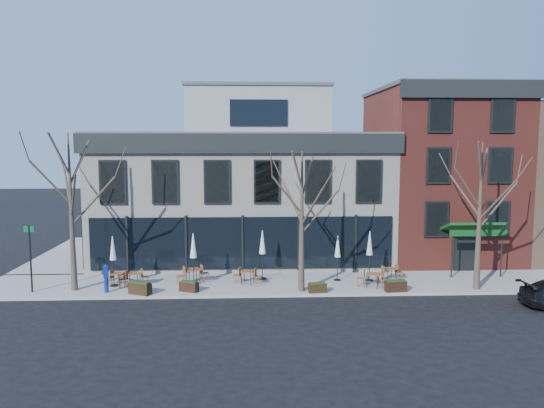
{
  "coord_description": "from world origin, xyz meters",
  "views": [
    {
      "loc": [
        0.37,
        -29.86,
        7.58
      ],
      "look_at": [
        1.78,
        2.0,
        3.9
      ],
      "focal_mm": 35.0,
      "sensor_mm": 36.0,
      "label": 1
    }
  ],
  "objects": [
    {
      "name": "planter_0",
      "position": [
        -5.01,
        -4.12,
        0.46
      ],
      "size": [
        1.2,
        0.87,
        0.62
      ],
      "color": "black",
      "rests_on": "sidewalk_front"
    },
    {
      "name": "umbrella_2",
      "position": [
        1.1,
        -1.47,
        2.06
      ],
      "size": [
        0.43,
        0.43,
        2.7
      ],
      "color": "black",
      "rests_on": "sidewalk_front"
    },
    {
      "name": "planter_3",
      "position": [
        7.73,
        -4.2,
        0.44
      ],
      "size": [
        1.1,
        0.53,
        0.59
      ],
      "color": "black",
      "rests_on": "sidewalk_front"
    },
    {
      "name": "cafe_set_5",
      "position": [
        8.01,
        -2.0,
        0.57
      ],
      "size": [
        1.58,
        0.75,
        0.81
      ],
      "color": "brown",
      "rests_on": "sidewalk_front"
    },
    {
      "name": "cafe_set_0",
      "position": [
        -6.41,
        -2.61,
        0.58
      ],
      "size": [
        1.61,
        1.0,
        0.84
      ],
      "color": "brown",
      "rests_on": "sidewalk_front"
    },
    {
      "name": "cafe_set_3",
      "position": [
        0.29,
        -2.38,
        0.58
      ],
      "size": [
        1.65,
        0.88,
        0.85
      ],
      "color": "brown",
      "rests_on": "sidewalk_front"
    },
    {
      "name": "umbrella_3",
      "position": [
        5.16,
        -1.94,
        1.89
      ],
      "size": [
        0.4,
        0.4,
        2.47
      ],
      "color": "black",
      "rests_on": "sidewalk_front"
    },
    {
      "name": "sign_pole",
      "position": [
        -10.5,
        -3.5,
        2.07
      ],
      "size": [
        0.5,
        0.1,
        3.4
      ],
      "color": "black",
      "rests_on": "sidewalk_front"
    },
    {
      "name": "sidewalk_front",
      "position": [
        3.25,
        -2.15,
        0.07
      ],
      "size": [
        33.5,
        4.7,
        0.15
      ],
      "primitive_type": "cube",
      "color": "gray",
      "rests_on": "ground"
    },
    {
      "name": "tree_mid",
      "position": [
        3.01,
        -3.9,
        3.79
      ],
      "size": [
        3.5,
        3.55,
        7.04
      ],
      "color": "#382B21",
      "rests_on": "sidewalk_front"
    },
    {
      "name": "sidewalk_side",
      "position": [
        -11.25,
        6.0,
        0.07
      ],
      "size": [
        4.5,
        12.0,
        0.15
      ],
      "primitive_type": "cube",
      "color": "gray",
      "rests_on": "ground"
    },
    {
      "name": "call_box",
      "position": [
        -6.75,
        -3.74,
        0.91
      ],
      "size": [
        0.28,
        0.28,
        1.43
      ],
      "color": "#0C24A5",
      "rests_on": "sidewalk_front"
    },
    {
      "name": "umbrella_0",
      "position": [
        -6.68,
        -2.56,
        2.02
      ],
      "size": [
        0.42,
        0.42,
        2.65
      ],
      "color": "black",
      "rests_on": "sidewalk_front"
    },
    {
      "name": "ground",
      "position": [
        0.0,
        0.0,
        0.0
      ],
      "size": [
        120.0,
        120.0,
        0.0
      ],
      "primitive_type": "plane",
      "color": "black",
      "rests_on": "ground"
    },
    {
      "name": "tree_right",
      "position": [
        12.01,
        -3.9,
        4.02
      ],
      "size": [
        3.72,
        3.77,
        7.48
      ],
      "color": "#382B21",
      "rests_on": "sidewalk_front"
    },
    {
      "name": "red_brick_building",
      "position": [
        13.0,
        4.98,
        5.64
      ],
      "size": [
        8.2,
        11.78,
        11.18
      ],
      "color": "maroon",
      "rests_on": "ground"
    },
    {
      "name": "planter_2",
      "position": [
        3.78,
        -4.2,
        0.4
      ],
      "size": [
        0.93,
        0.46,
        0.5
      ],
      "color": "black",
      "rests_on": "sidewalk_front"
    },
    {
      "name": "tree_corner",
      "position": [
        -8.49,
        -3.2,
        4.25
      ],
      "size": [
        3.93,
        3.98,
        7.92
      ],
      "color": "#382B21",
      "rests_on": "sidewalk_front"
    },
    {
      "name": "umbrella_4",
      "position": [
        6.86,
        -2.09,
        2.07
      ],
      "size": [
        0.44,
        0.44,
        2.72
      ],
      "color": "black",
      "rests_on": "sidewalk_front"
    },
    {
      "name": "cafe_set_4",
      "position": [
        6.75,
        -3.38,
        0.6
      ],
      "size": [
        1.71,
        0.96,
        0.88
      ],
      "color": "brown",
      "rests_on": "sidewalk_front"
    },
    {
      "name": "corner_building",
      "position": [
        0.07,
        5.07,
        4.72
      ],
      "size": [
        18.39,
        10.39,
        11.1
      ],
      "color": "silver",
      "rests_on": "ground"
    },
    {
      "name": "planter_1",
      "position": [
        -2.65,
        -3.75,
        0.41
      ],
      "size": [
        1.02,
        0.75,
        0.53
      ],
      "color": "black",
      "rests_on": "sidewalk_front"
    },
    {
      "name": "cafe_set_2",
      "position": [
        -2.62,
        -2.14,
        0.63
      ],
      "size": [
        1.82,
        1.09,
        0.94
      ],
      "color": "brown",
      "rests_on": "sidewalk_front"
    },
    {
      "name": "cafe_set_1",
      "position": [
        -5.65,
        -2.59,
        0.59
      ],
      "size": [
        1.64,
        1.04,
        0.86
      ],
      "color": "brown",
      "rests_on": "sidewalk_front"
    },
    {
      "name": "umbrella_1",
      "position": [
        -2.54,
        -2.45,
        2.09
      ],
      "size": [
        0.44,
        0.44,
        2.75
      ],
      "color": "black",
      "rests_on": "sidewalk_front"
    }
  ]
}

